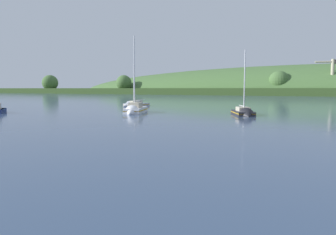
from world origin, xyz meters
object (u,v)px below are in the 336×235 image
sailboat_midwater_white (134,105)px  sailboat_near_mooring (135,111)px  sailboat_far_left (244,114)px  dockside_crane (332,78)px

sailboat_midwater_white → sailboat_near_mooring: bearing=54.7°
sailboat_near_mooring → sailboat_far_left: 18.33m
sailboat_near_mooring → sailboat_far_left: bearing=83.0°
dockside_crane → sailboat_midwater_white: size_ratio=1.93×
dockside_crane → sailboat_far_left: bearing=65.9°
sailboat_midwater_white → sailboat_far_left: 31.64m
dockside_crane → sailboat_near_mooring: (-35.22, -159.49, -9.81)m
dockside_crane → sailboat_near_mooring: 163.62m
sailboat_far_left → dockside_crane: bearing=148.1°
dockside_crane → sailboat_far_left: 156.80m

